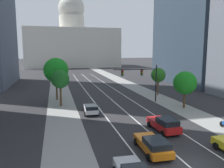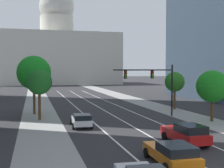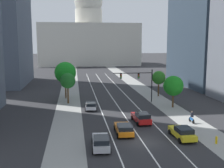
{
  "view_description": "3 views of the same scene",
  "coord_description": "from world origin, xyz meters",
  "px_view_note": "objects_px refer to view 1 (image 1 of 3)",
  "views": [
    {
      "loc": [
        -9.64,
        -13.99,
        8.76
      ],
      "look_at": [
        1.06,
        28.31,
        2.25
      ],
      "focal_mm": 36.23,
      "sensor_mm": 36.0,
      "label": 1
    },
    {
      "loc": [
        -9.64,
        -13.51,
        5.69
      ],
      "look_at": [
        1.61,
        29.89,
        3.6
      ],
      "focal_mm": 49.17,
      "sensor_mm": 36.0,
      "label": 2
    },
    {
      "loc": [
        -7.74,
        -30.46,
        11.59
      ],
      "look_at": [
        -0.38,
        23.57,
        3.27
      ],
      "focal_mm": 45.11,
      "sensor_mm": 36.0,
      "label": 3
    }
  ],
  "objects_px": {
    "street_tree_far_right": "(158,75)",
    "street_tree_near_left": "(56,70)",
    "car_red": "(164,124)",
    "street_tree_near_right": "(185,83)",
    "capitol_building": "(72,43)",
    "car_orange": "(153,145)",
    "street_tree_mid_left": "(60,79)",
    "traffic_signal_mast": "(143,76)",
    "car_white": "(91,109)"
  },
  "relations": [
    {
      "from": "street_tree_far_right",
      "to": "street_tree_near_left",
      "type": "bearing_deg",
      "value": 179.15
    },
    {
      "from": "car_red",
      "to": "street_tree_near_right",
      "type": "xyz_separation_m",
      "value": [
        7.8,
        8.7,
        3.03
      ]
    },
    {
      "from": "street_tree_far_right",
      "to": "capitol_building",
      "type": "bearing_deg",
      "value": 96.67
    },
    {
      "from": "car_orange",
      "to": "street_tree_near_left",
      "type": "distance_m",
      "value": 25.47
    },
    {
      "from": "street_tree_near_left",
      "to": "street_tree_far_right",
      "type": "bearing_deg",
      "value": -0.85
    },
    {
      "from": "capitol_building",
      "to": "street_tree_far_right",
      "type": "relative_size",
      "value": 8.84
    },
    {
      "from": "capitol_building",
      "to": "street_tree_far_right",
      "type": "bearing_deg",
      "value": -83.33
    },
    {
      "from": "street_tree_mid_left",
      "to": "street_tree_near_right",
      "type": "bearing_deg",
      "value": -17.41
    },
    {
      "from": "car_orange",
      "to": "traffic_signal_mast",
      "type": "distance_m",
      "value": 19.44
    },
    {
      "from": "capitol_building",
      "to": "traffic_signal_mast",
      "type": "relative_size",
      "value": 6.26
    },
    {
      "from": "street_tree_near_left",
      "to": "capitol_building",
      "type": "bearing_deg",
      "value": 83.64
    },
    {
      "from": "traffic_signal_mast",
      "to": "street_tree_far_right",
      "type": "distance_m",
      "value": 7.74
    },
    {
      "from": "car_white",
      "to": "capitol_building",
      "type": "bearing_deg",
      "value": -0.15
    },
    {
      "from": "street_tree_near_right",
      "to": "street_tree_far_right",
      "type": "bearing_deg",
      "value": 87.17
    },
    {
      "from": "capitol_building",
      "to": "traffic_signal_mast",
      "type": "xyz_separation_m",
      "value": [
        4.54,
        -90.78,
        -7.99
      ]
    },
    {
      "from": "traffic_signal_mast",
      "to": "car_white",
      "type": "bearing_deg",
      "value": -154.33
    },
    {
      "from": "car_white",
      "to": "traffic_signal_mast",
      "type": "bearing_deg",
      "value": -61.47
    },
    {
      "from": "capitol_building",
      "to": "street_tree_mid_left",
      "type": "xyz_separation_m",
      "value": [
        -8.92,
        -89.82,
        -8.18
      ]
    },
    {
      "from": "car_red",
      "to": "traffic_signal_mast",
      "type": "height_order",
      "value": "traffic_signal_mast"
    },
    {
      "from": "street_tree_far_right",
      "to": "street_tree_near_right",
      "type": "bearing_deg",
      "value": -92.83
    },
    {
      "from": "traffic_signal_mast",
      "to": "street_tree_near_left",
      "type": "relative_size",
      "value": 1.01
    },
    {
      "from": "car_red",
      "to": "street_tree_near_left",
      "type": "bearing_deg",
      "value": 27.33
    },
    {
      "from": "car_red",
      "to": "street_tree_near_right",
      "type": "relative_size",
      "value": 0.84
    },
    {
      "from": "car_orange",
      "to": "street_tree_near_right",
      "type": "distance_m",
      "value": 17.59
    },
    {
      "from": "traffic_signal_mast",
      "to": "street_tree_near_right",
      "type": "height_order",
      "value": "traffic_signal_mast"
    },
    {
      "from": "car_red",
      "to": "street_tree_mid_left",
      "type": "relative_size",
      "value": 0.83
    },
    {
      "from": "street_tree_near_right",
      "to": "street_tree_near_left",
      "type": "height_order",
      "value": "street_tree_near_left"
    },
    {
      "from": "car_red",
      "to": "street_tree_mid_left",
      "type": "distance_m",
      "value": 18.26
    },
    {
      "from": "car_white",
      "to": "traffic_signal_mast",
      "type": "xyz_separation_m",
      "value": [
        9.55,
        4.59,
        3.73
      ]
    },
    {
      "from": "car_white",
      "to": "street_tree_near_left",
      "type": "xyz_separation_m",
      "value": [
        -4.47,
        10.35,
        4.59
      ]
    },
    {
      "from": "street_tree_far_right",
      "to": "street_tree_near_left",
      "type": "relative_size",
      "value": 0.72
    },
    {
      "from": "capitol_building",
      "to": "street_tree_mid_left",
      "type": "height_order",
      "value": "capitol_building"
    },
    {
      "from": "car_orange",
      "to": "street_tree_mid_left",
      "type": "bearing_deg",
      "value": 22.43
    },
    {
      "from": "car_white",
      "to": "street_tree_near_left",
      "type": "distance_m",
      "value": 12.17
    },
    {
      "from": "street_tree_far_right",
      "to": "street_tree_near_left",
      "type": "height_order",
      "value": "street_tree_near_left"
    },
    {
      "from": "street_tree_near_left",
      "to": "street_tree_near_right",
      "type": "bearing_deg",
      "value": -29.14
    },
    {
      "from": "capitol_building",
      "to": "street_tree_near_right",
      "type": "distance_m",
      "value": 96.43
    },
    {
      "from": "street_tree_far_right",
      "to": "car_white",
      "type": "bearing_deg",
      "value": -146.13
    },
    {
      "from": "car_red",
      "to": "street_tree_far_right",
      "type": "bearing_deg",
      "value": -26.36
    },
    {
      "from": "car_orange",
      "to": "street_tree_far_right",
      "type": "distance_m",
      "value": 26.44
    },
    {
      "from": "car_red",
      "to": "street_tree_near_left",
      "type": "distance_m",
      "value": 22.71
    },
    {
      "from": "car_red",
      "to": "street_tree_near_right",
      "type": "bearing_deg",
      "value": -44.59
    },
    {
      "from": "capitol_building",
      "to": "street_tree_near_left",
      "type": "relative_size",
      "value": 6.35
    },
    {
      "from": "car_red",
      "to": "traffic_signal_mast",
      "type": "bearing_deg",
      "value": -14.7
    },
    {
      "from": "capitol_building",
      "to": "street_tree_far_right",
      "type": "height_order",
      "value": "capitol_building"
    },
    {
      "from": "car_orange",
      "to": "street_tree_near_right",
      "type": "height_order",
      "value": "street_tree_near_right"
    },
    {
      "from": "capitol_building",
      "to": "street_tree_mid_left",
      "type": "bearing_deg",
      "value": -95.67
    },
    {
      "from": "car_white",
      "to": "car_orange",
      "type": "bearing_deg",
      "value": -163.23
    },
    {
      "from": "capitol_building",
      "to": "car_white",
      "type": "relative_size",
      "value": 11.25
    },
    {
      "from": "car_red",
      "to": "car_white",
      "type": "height_order",
      "value": "car_red"
    }
  ]
}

